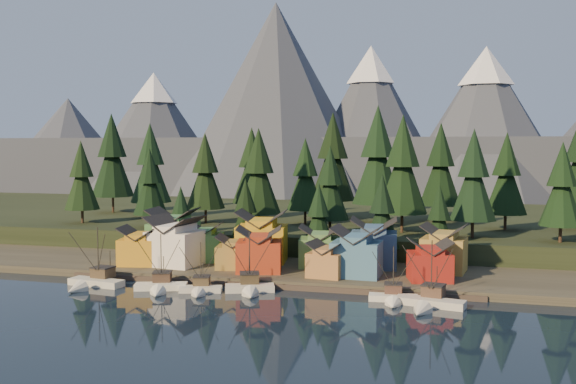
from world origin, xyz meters
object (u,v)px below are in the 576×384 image
(house_back_1, at_px, (205,241))
(boat_2, at_px, (200,282))
(boat_1, at_px, (160,279))
(boat_3, at_px, (250,279))
(house_front_0, at_px, (140,245))
(house_back_0, at_px, (173,232))
(boat_0, at_px, (92,275))
(boat_6, at_px, (428,295))
(house_front_1, at_px, (175,239))
(boat_5, at_px, (393,290))

(house_back_1, bearing_deg, boat_2, -81.48)
(boat_1, bearing_deg, boat_3, -8.16)
(boat_1, relative_size, house_back_1, 1.30)
(house_front_0, bearing_deg, house_back_0, 62.18)
(boat_0, xyz_separation_m, house_front_0, (1.63, 15.97, 3.44))
(boat_0, xyz_separation_m, house_back_0, (4.70, 25.80, 4.97))
(boat_6, relative_size, house_front_1, 1.15)
(boat_3, distance_m, house_back_0, 34.42)
(boat_5, height_order, house_back_1, house_back_1)
(boat_0, bearing_deg, house_back_1, 67.87)
(boat_5, xyz_separation_m, boat_6, (5.93, -2.31, 0.14))
(boat_0, relative_size, house_back_0, 1.13)
(house_front_1, relative_size, house_back_1, 1.27)
(boat_0, relative_size, boat_2, 1.22)
(boat_3, relative_size, house_front_1, 1.07)
(boat_0, relative_size, boat_5, 1.19)
(house_front_0, bearing_deg, boat_5, -23.96)
(boat_1, xyz_separation_m, house_front_0, (-12.23, 15.53, 3.57))
(boat_0, distance_m, boat_6, 62.01)
(house_back_0, bearing_deg, house_back_1, -20.76)
(boat_1, height_order, boat_6, boat_6)
(house_back_0, bearing_deg, boat_0, -106.33)
(house_front_0, bearing_deg, boat_1, -62.25)
(boat_0, distance_m, boat_1, 13.86)
(house_back_1, bearing_deg, boat_3, -61.63)
(boat_5, bearing_deg, boat_0, 178.19)
(boat_5, relative_size, house_back_0, 0.94)
(boat_3, xyz_separation_m, house_back_1, (-17.07, 20.28, 3.43))
(boat_6, xyz_separation_m, house_front_1, (-52.80, 16.58, 4.77))
(boat_1, distance_m, house_back_1, 23.42)
(house_back_0, bearing_deg, boat_6, -29.74)
(boat_6, bearing_deg, boat_5, 170.64)
(boat_0, bearing_deg, boat_5, 10.10)
(boat_3, bearing_deg, boat_2, 176.94)
(boat_1, relative_size, boat_5, 1.09)
(boat_2, bearing_deg, house_back_0, 109.34)
(boat_2, distance_m, boat_6, 40.37)
(boat_1, bearing_deg, boat_2, -16.32)
(boat_6, height_order, house_front_1, house_front_1)
(boat_0, relative_size, boat_6, 0.97)
(boat_2, distance_m, house_back_1, 24.70)
(boat_3, xyz_separation_m, house_back_0, (-25.57, 22.52, 4.85))
(boat_6, distance_m, house_front_1, 55.55)
(house_front_1, height_order, house_back_0, house_back_0)
(boat_3, xyz_separation_m, boat_6, (31.73, -2.68, -0.25))
(boat_5, bearing_deg, boat_1, 178.57)
(boat_5, relative_size, house_front_1, 0.93)
(boat_5, bearing_deg, house_back_0, 151.21)
(boat_5, relative_size, house_back_1, 1.19)
(house_front_1, bearing_deg, boat_2, -45.48)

